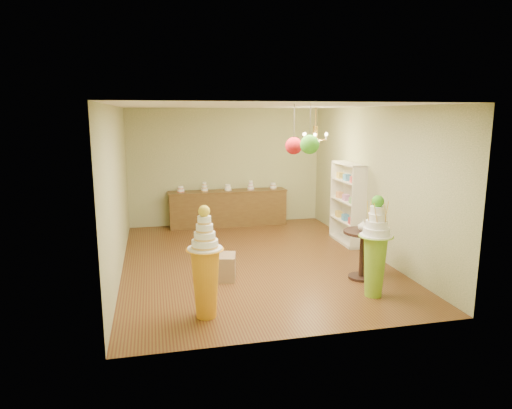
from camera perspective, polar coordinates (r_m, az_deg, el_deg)
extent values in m
plane|color=#543216|center=(9.12, -0.40, -6.99)|extent=(6.50, 6.50, 0.00)
plane|color=white|center=(8.66, -0.43, 12.22)|extent=(6.50, 6.50, 0.00)
cube|color=tan|center=(11.93, -3.79, 4.72)|extent=(5.00, 0.04, 3.00)
cube|color=tan|center=(5.69, 6.64, -2.61)|extent=(5.00, 0.04, 3.00)
cube|color=tan|center=(8.59, -16.94, 1.69)|extent=(0.04, 6.50, 3.00)
cube|color=tan|center=(9.61, 14.32, 2.81)|extent=(0.04, 6.50, 3.00)
cone|color=#7CAE26|center=(7.50, 14.59, -7.50)|extent=(0.45, 0.45, 0.98)
cylinder|color=white|center=(7.36, 14.78, -3.77)|extent=(0.61, 0.61, 0.03)
cylinder|color=white|center=(7.34, 14.81, -3.24)|extent=(0.50, 0.50, 0.11)
cylinder|color=white|center=(7.32, 14.85, -2.38)|extent=(0.41, 0.41, 0.11)
cylinder|color=white|center=(7.29, 14.90, -1.53)|extent=(0.33, 0.33, 0.11)
cylinder|color=white|center=(7.27, 14.94, -0.66)|extent=(0.27, 0.27, 0.11)
sphere|color=green|center=(7.24, 15.00, 0.39)|extent=(0.19, 0.19, 0.19)
cone|color=orange|center=(6.59, -6.30, -9.78)|extent=(0.48, 0.48, 1.00)
cylinder|color=white|center=(6.42, -6.40, -5.50)|extent=(0.57, 0.57, 0.03)
cylinder|color=white|center=(6.40, -6.41, -4.89)|extent=(0.43, 0.43, 0.11)
cylinder|color=white|center=(6.37, -6.44, -3.92)|extent=(0.34, 0.34, 0.11)
cylinder|color=white|center=(6.34, -6.46, -2.94)|extent=(0.27, 0.27, 0.11)
cylinder|color=white|center=(6.31, -6.48, -1.95)|extent=(0.22, 0.22, 0.11)
sphere|color=yellow|center=(6.29, -6.51, -0.83)|extent=(0.16, 0.16, 0.16)
cube|color=olive|center=(8.09, -4.31, -7.79)|extent=(0.58, 0.58, 0.44)
cube|color=brown|center=(11.82, -3.51, -0.49)|extent=(3.00, 0.50, 0.90)
cube|color=brown|center=(11.74, -3.53, 1.69)|extent=(3.04, 0.54, 0.03)
cylinder|color=white|center=(11.59, -9.40, 1.91)|extent=(0.18, 0.18, 0.16)
cylinder|color=white|center=(11.64, -6.46, 2.23)|extent=(0.18, 0.18, 0.24)
cylinder|color=white|center=(11.72, -3.54, 2.14)|extent=(0.18, 0.18, 0.16)
cylinder|color=white|center=(11.83, -0.67, 2.44)|extent=(0.18, 0.18, 0.24)
cylinder|color=white|center=(11.97, 2.14, 2.35)|extent=(0.18, 0.18, 0.16)
cube|color=silver|center=(10.41, 12.07, 0.19)|extent=(0.04, 1.20, 1.80)
cube|color=silver|center=(10.43, 11.18, -2.01)|extent=(0.30, 1.14, 0.03)
cube|color=silver|center=(10.33, 11.28, 0.42)|extent=(0.30, 1.14, 0.03)
cube|color=silver|center=(10.26, 11.37, 2.89)|extent=(0.30, 1.14, 0.03)
cylinder|color=black|center=(8.37, 12.98, -8.81)|extent=(0.54, 0.54, 0.05)
cylinder|color=black|center=(8.25, 13.10, -6.20)|extent=(0.11, 0.11, 0.84)
cylinder|color=black|center=(8.13, 13.24, -3.36)|extent=(0.81, 0.81, 0.05)
imported|color=silver|center=(8.10, 13.28, -2.54)|extent=(0.23, 0.23, 0.20)
cylinder|color=#3C342B|center=(7.15, 4.79, 9.85)|extent=(0.01, 0.01, 0.63)
sphere|color=red|center=(7.17, 4.75, 7.33)|extent=(0.27, 0.27, 0.27)
cylinder|color=#3C342B|center=(6.54, 6.79, 9.95)|extent=(0.01, 0.01, 0.57)
sphere|color=green|center=(6.56, 6.73, 7.46)|extent=(0.27, 0.27, 0.27)
cylinder|color=#3C342B|center=(6.81, 4.78, 9.93)|extent=(0.01, 0.01, 0.60)
sphere|color=red|center=(6.83, 4.74, 7.43)|extent=(0.19, 0.19, 0.19)
cylinder|color=gold|center=(10.16, 7.47, 10.58)|extent=(0.02, 0.02, 0.50)
cylinder|color=gold|center=(10.17, 7.43, 8.89)|extent=(0.10, 0.10, 0.30)
sphere|color=#FFD28C|center=(10.18, 7.40, 7.77)|extent=(0.18, 0.18, 0.18)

